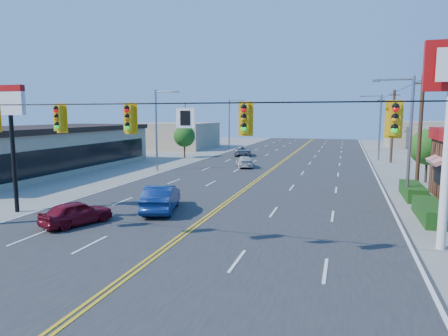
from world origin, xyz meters
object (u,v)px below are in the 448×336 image
(pizza_hut_sign, at_px, (11,122))
(car_magenta, at_px, (77,214))
(car_silver, at_px, (242,151))
(signal_span, at_px, (154,133))
(car_blue, at_px, (161,199))
(car_white, at_px, (245,162))

(pizza_hut_sign, xyz_separation_m, car_magenta, (5.19, -1.48, -4.57))
(car_magenta, bearing_deg, car_silver, -66.70)
(signal_span, relative_size, pizza_hut_sign, 3.55)
(pizza_hut_sign, height_order, car_silver, pizza_hut_sign)
(signal_span, distance_m, pizza_hut_sign, 11.60)
(signal_span, xyz_separation_m, pizza_hut_sign, (-10.88, 4.00, 0.30))
(pizza_hut_sign, relative_size, car_silver, 1.45)
(car_blue, height_order, car_silver, car_blue)
(car_blue, distance_m, car_white, 20.23)
(signal_span, bearing_deg, car_blue, 114.26)
(car_white, bearing_deg, car_blue, 70.71)
(pizza_hut_sign, xyz_separation_m, car_silver, (4.74, 34.15, -4.53))
(pizza_hut_sign, distance_m, car_blue, 9.44)
(signal_span, height_order, pizza_hut_sign, signal_span)
(signal_span, distance_m, car_magenta, 7.55)
(pizza_hut_sign, relative_size, car_magenta, 1.90)
(signal_span, xyz_separation_m, car_white, (-2.99, 26.65, -4.30))
(signal_span, height_order, car_blue, signal_span)
(signal_span, height_order, car_magenta, signal_span)
(pizza_hut_sign, relative_size, car_white, 1.69)
(car_white, bearing_deg, pizza_hut_sign, 51.22)
(pizza_hut_sign, distance_m, car_white, 24.42)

